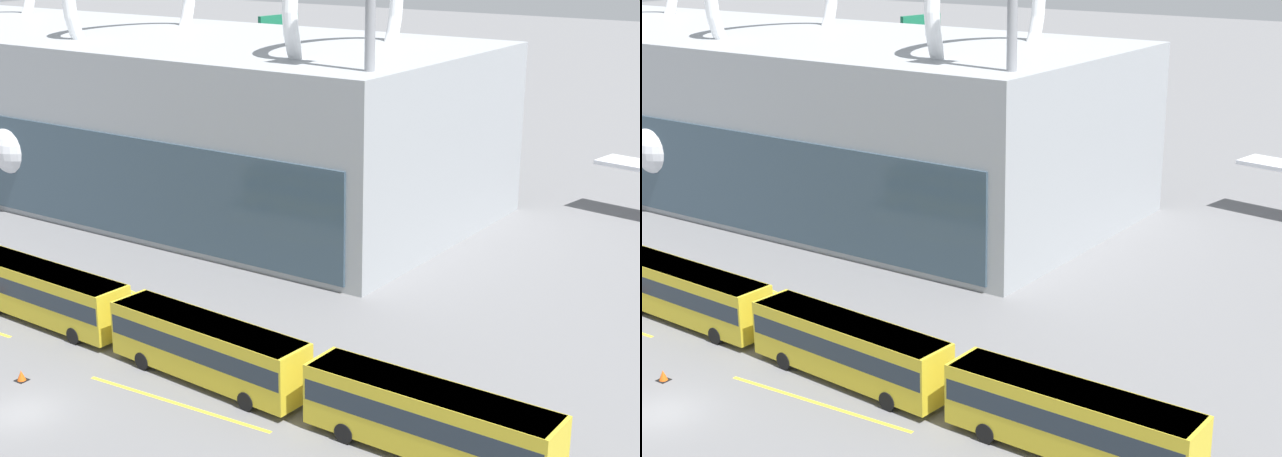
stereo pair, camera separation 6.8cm
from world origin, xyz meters
TOP-DOWN VIEW (x-y plane):
  - ground_plane at (0.00, 0.00)m, footprint 440.00×440.00m
  - airliner_at_gate_near at (-26.66, 41.15)m, footprint 38.45×38.14m
  - shuttle_bus_0 at (-7.95, 8.59)m, footprint 12.34×3.06m
  - shuttle_bus_1 at (5.34, 7.95)m, footprint 12.39×3.35m
  - shuttle_bus_2 at (18.64, 7.71)m, footprint 12.29×2.80m
  - floodlight_mast at (3.72, 26.49)m, footprint 2.45×2.45m
  - lane_stripe_1 at (5.69, 5.08)m, footprint 11.50×0.91m
  - lane_stripe_4 at (-9.59, 12.51)m, footprint 7.53×1.50m
  - lane_stripe_5 at (-1.99, 13.96)m, footprint 11.59×2.77m
  - traffic_cone_0 at (-2.87, 2.38)m, footprint 0.63×0.63m

SIDE VIEW (x-z plane):
  - ground_plane at x=0.00m, z-range 0.00..0.00m
  - lane_stripe_1 at x=5.69m, z-range 0.00..0.01m
  - lane_stripe_4 at x=-9.59m, z-range 0.00..0.01m
  - lane_stripe_5 at x=-1.99m, z-range 0.00..0.01m
  - traffic_cone_0 at x=-2.87m, z-range -0.01..0.57m
  - shuttle_bus_0 at x=-7.95m, z-range 0.29..3.67m
  - shuttle_bus_1 at x=5.34m, z-range 0.29..3.67m
  - shuttle_bus_2 at x=18.64m, z-range 0.29..3.67m
  - airliner_at_gate_near at x=-26.66m, z-range -1.76..12.40m
  - floodlight_mast at x=3.72m, z-range 2.83..30.07m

